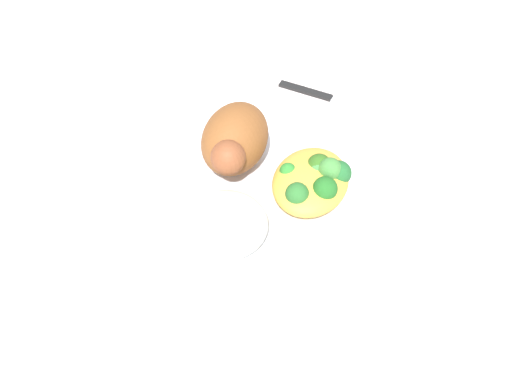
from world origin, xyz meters
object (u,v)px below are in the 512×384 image
Objects in this scene: rice_pile at (225,224)px; mac_cheese_with_broccoli at (314,179)px; knife at (331,98)px; roasted_chicken at (235,140)px; plate at (256,202)px; fork at (317,116)px.

mac_cheese_with_broccoli reaches higher than rice_pile.
rice_pile is at bearing -7.58° from knife.
plate is at bearing 45.76° from roasted_chicken.
rice_pile is at bearing -7.23° from fork.
knife is (-0.29, 0.04, -0.03)m from rice_pile.
mac_cheese_with_broccoli is 0.15m from fork.
knife is at bearing 173.12° from plate.
rice_pile is 0.12m from mac_cheese_with_broccoli.
roasted_chicken is 1.03× the size of mac_cheese_with_broccoli.
plate is 0.18m from fork.
rice_pile is at bearing -10.05° from plate.
fork is (-0.18, 0.02, -0.01)m from plate.
plate is 2.06× the size of fork.
fork is at bearing 172.77° from rice_pile.
roasted_chicken is 1.21× the size of rice_pile.
fork is (-0.15, -0.04, -0.03)m from mac_cheese_with_broccoli.
roasted_chicken is at bearing -134.24° from plate.
fork is at bearing -165.33° from mac_cheese_with_broccoli.
knife reaches higher than fork.
roasted_chicken is 0.80× the size of fork.
rice_pile is at bearing 16.97° from roasted_chicken.
knife is at bearing 158.88° from roasted_chicken.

